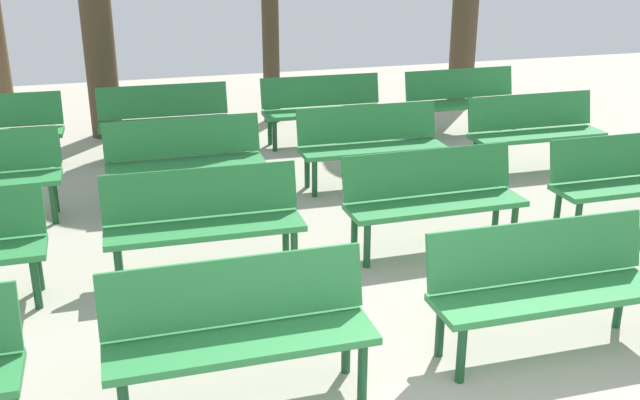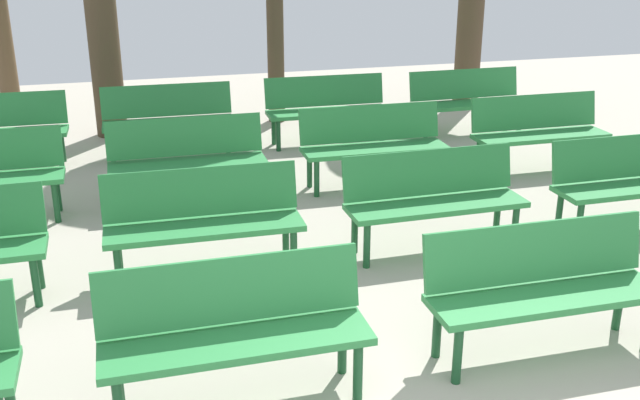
{
  "view_description": "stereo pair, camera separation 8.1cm",
  "coord_description": "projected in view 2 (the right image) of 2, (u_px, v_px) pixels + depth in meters",
  "views": [
    {
      "loc": [
        -1.66,
        -2.31,
        2.74
      ],
      "look_at": [
        0.0,
        3.36,
        0.55
      ],
      "focal_mm": 41.81,
      "sensor_mm": 36.0,
      "label": 1
    },
    {
      "loc": [
        -1.58,
        -2.33,
        2.74
      ],
      "look_at": [
        0.0,
        3.36,
        0.55
      ],
      "focal_mm": 41.81,
      "sensor_mm": 36.0,
      "label": 2
    }
  ],
  "objects": [
    {
      "name": "bench_r0_c2",
      "position": [
        542.0,
        282.0,
        4.95
      ],
      "size": [
        1.6,
        0.49,
        0.87
      ],
      "rotation": [
        0.0,
        0.0,
        -0.01
      ],
      "color": "#2D8442",
      "rests_on": "ground_plane"
    },
    {
      "name": "bench_r0_c1",
      "position": [
        235.0,
        325.0,
        4.43
      ],
      "size": [
        1.6,
        0.48,
        0.87
      ],
      "rotation": [
        0.0,
        0.0,
        0.0
      ],
      "color": "#2D8442",
      "rests_on": "ground_plane"
    },
    {
      "name": "bench_r1_c3",
      "position": [
        633.0,
        177.0,
        7.01
      ],
      "size": [
        1.6,
        0.48,
        0.87
      ],
      "rotation": [
        0.0,
        0.0,
        0.0
      ],
      "color": "#2D8442",
      "rests_on": "ground_plane"
    },
    {
      "name": "bench_r2_c2",
      "position": [
        373.0,
        141.0,
        8.19
      ],
      "size": [
        1.61,
        0.51,
        0.87
      ],
      "rotation": [
        0.0,
        0.0,
        -0.02
      ],
      "color": "#2D8442",
      "rests_on": "ground_plane"
    },
    {
      "name": "bench_r3_c3",
      "position": [
        467.0,
        98.0,
        10.22
      ],
      "size": [
        1.6,
        0.49,
        0.87
      ],
      "rotation": [
        0.0,
        0.0,
        0.01
      ],
      "color": "#2D8442",
      "rests_on": "ground_plane"
    },
    {
      "name": "tree_2",
      "position": [
        102.0,
        26.0,
        9.82
      ],
      "size": [
        0.41,
        0.41,
        2.96
      ],
      "color": "#4C3A28",
      "rests_on": "ground_plane"
    },
    {
      "name": "bench_r3_c1",
      "position": [
        168.0,
        116.0,
        9.26
      ],
      "size": [
        1.61,
        0.52,
        0.87
      ],
      "rotation": [
        0.0,
        0.0,
        -0.02
      ],
      "color": "#2D8442",
      "rests_on": "ground_plane"
    },
    {
      "name": "bench_r2_c1",
      "position": [
        187.0,
        155.0,
        7.67
      ],
      "size": [
        1.6,
        0.49,
        0.87
      ],
      "rotation": [
        0.0,
        0.0,
        -0.01
      ],
      "color": "#2D8442",
      "rests_on": "ground_plane"
    },
    {
      "name": "bench_r2_c3",
      "position": [
        538.0,
        128.0,
        8.7
      ],
      "size": [
        1.6,
        0.49,
        0.87
      ],
      "rotation": [
        0.0,
        0.0,
        -0.01
      ],
      "color": "#2D8442",
      "rests_on": "ground_plane"
    },
    {
      "name": "bench_r3_c2",
      "position": [
        327.0,
        105.0,
        9.79
      ],
      "size": [
        1.61,
        0.52,
        0.87
      ],
      "rotation": [
        0.0,
        0.0,
        -0.02
      ],
      "color": "#2D8442",
      "rests_on": "ground_plane"
    },
    {
      "name": "bench_r1_c2",
      "position": [
        433.0,
        195.0,
        6.56
      ],
      "size": [
        1.61,
        0.5,
        0.87
      ],
      "rotation": [
        0.0,
        0.0,
        0.01
      ],
      "color": "#2D8442",
      "rests_on": "ground_plane"
    },
    {
      "name": "bench_r1_c1",
      "position": [
        203.0,
        216.0,
        6.08
      ],
      "size": [
        1.61,
        0.51,
        0.87
      ],
      "rotation": [
        0.0,
        0.0,
        -0.02
      ],
      "color": "#2D8442",
      "rests_on": "ground_plane"
    }
  ]
}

